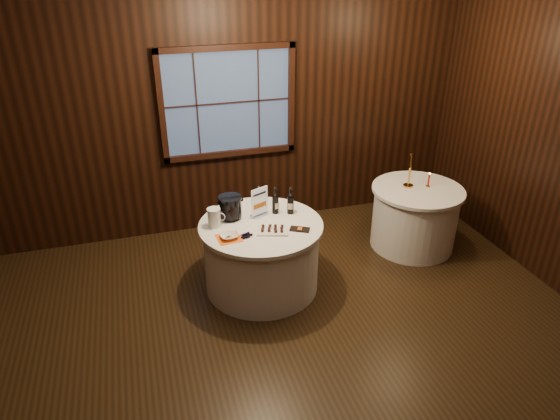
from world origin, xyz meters
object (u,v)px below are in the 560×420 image
object	(u,v)px
cracker_bowl	(229,236)
chocolate_plate	(272,230)
port_bottle_right	(290,202)
glass_pitcher	(214,217)
chocolate_box	(300,229)
port_bottle_left	(275,202)
ice_bucket	(230,207)
grape_bunch	(247,236)
red_candle	(429,181)
main_table	(261,255)
brass_candlestick	(410,175)
side_table	(414,217)
sign_stand	(259,206)

from	to	relation	value
cracker_bowl	chocolate_plate	bearing A→B (deg)	1.23
port_bottle_right	glass_pitcher	bearing A→B (deg)	-154.98
chocolate_plate	chocolate_box	distance (m)	0.28
port_bottle_left	cracker_bowl	xyz separation A→B (m)	(-0.58, -0.38, -0.10)
chocolate_box	cracker_bowl	size ratio (longest dim) A/B	1.18
ice_bucket	glass_pitcher	bearing A→B (deg)	-148.42
grape_bunch	glass_pitcher	size ratio (longest dim) A/B	0.96
port_bottle_left	red_candle	distance (m)	1.92
port_bottle_right	cracker_bowl	bearing A→B (deg)	-134.18
main_table	red_candle	world-z (taller)	red_candle
main_table	chocolate_plate	xyz separation A→B (m)	(0.07, -0.18, 0.40)
port_bottle_left	cracker_bowl	bearing A→B (deg)	-163.30
brass_candlestick	chocolate_plate	bearing A→B (deg)	-162.93
side_table	ice_bucket	world-z (taller)	ice_bucket
sign_stand	grape_bunch	distance (m)	0.47
sign_stand	chocolate_box	bearing A→B (deg)	-76.35
port_bottle_left	grape_bunch	distance (m)	0.60
port_bottle_left	port_bottle_right	size ratio (longest dim) A/B	0.99
side_table	chocolate_plate	world-z (taller)	chocolate_plate
grape_bunch	glass_pitcher	distance (m)	0.42
sign_stand	main_table	bearing A→B (deg)	-122.96
side_table	port_bottle_right	distance (m)	1.72
port_bottle_left	side_table	bearing A→B (deg)	-13.25
side_table	port_bottle_right	xyz separation A→B (m)	(-1.64, -0.16, 0.51)
side_table	sign_stand	bearing A→B (deg)	-176.26
main_table	chocolate_plate	world-z (taller)	chocolate_plate
port_bottle_left	red_candle	bearing A→B (deg)	-13.21
glass_pitcher	red_candle	size ratio (longest dim) A/B	1.09
sign_stand	grape_bunch	world-z (taller)	sign_stand
main_table	glass_pitcher	size ratio (longest dim) A/B	6.49
glass_pitcher	cracker_bowl	distance (m)	0.30
port_bottle_left	glass_pitcher	distance (m)	0.68
brass_candlestick	glass_pitcher	bearing A→B (deg)	-172.96
side_table	chocolate_plate	xyz separation A→B (m)	(-1.93, -0.48, 0.40)
cracker_bowl	brass_candlestick	bearing A→B (deg)	14.12
sign_stand	chocolate_box	world-z (taller)	sign_stand
port_bottle_left	port_bottle_right	bearing A→B (deg)	-35.59
main_table	cracker_bowl	bearing A→B (deg)	-152.73
port_bottle_left	chocolate_box	size ratio (longest dim) A/B	1.49
port_bottle_left	brass_candlestick	size ratio (longest dim) A/B	0.69
brass_candlestick	red_candle	xyz separation A→B (m)	(0.22, -0.07, -0.08)
side_table	port_bottle_left	bearing A→B (deg)	-176.57
chocolate_plate	chocolate_box	xyz separation A→B (m)	(0.27, -0.05, -0.01)
chocolate_box	brass_candlestick	distance (m)	1.69
side_table	grape_bunch	xyz separation A→B (m)	(-2.20, -0.53, 0.40)
sign_stand	chocolate_plate	size ratio (longest dim) A/B	0.94
main_table	chocolate_box	distance (m)	0.57
sign_stand	ice_bucket	xyz separation A→B (m)	(-0.30, 0.04, 0.02)
sign_stand	ice_bucket	distance (m)	0.30
chocolate_plate	port_bottle_left	bearing A→B (deg)	69.36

